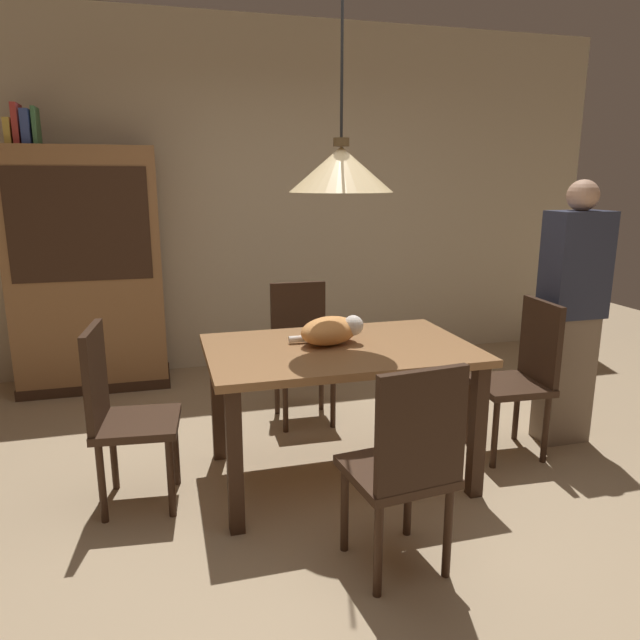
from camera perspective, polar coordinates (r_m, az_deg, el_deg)
ground at (r=3.04m, az=2.55°, el=-18.53°), size 10.00×10.00×0.00m
back_wall at (r=5.16m, az=-6.52°, el=11.62°), size 6.40×0.10×2.90m
dining_table at (r=3.15m, az=1.90°, el=-4.32°), size 1.40×0.90×0.75m
chair_near_front at (r=2.44m, az=8.36°, el=-13.46°), size 0.44×0.44×0.93m
chair_left_side at (r=3.08m, az=-18.84°, el=-8.19°), size 0.44×0.44×0.93m
chair_far_back at (r=4.00m, az=-1.82°, el=-2.48°), size 0.41×0.41×0.93m
chair_right_side at (r=3.67m, az=19.04°, el=-4.72°), size 0.42×0.42×0.93m
cat_sleeping at (r=3.14m, az=1.11°, el=-1.01°), size 0.41×0.33×0.16m
pendant_lamp at (r=3.00m, az=2.06°, el=14.46°), size 0.52×0.52×1.30m
hutch_bookcase at (r=4.85m, az=-21.60°, el=3.99°), size 1.12×0.45×1.85m
book_yellow_short at (r=4.88m, az=-27.90°, el=15.86°), size 0.04×0.20×0.18m
book_red_tall at (r=4.87m, az=-27.28°, el=16.53°), size 0.04×0.22×0.28m
book_blue_wide at (r=4.86m, az=-26.50°, el=16.38°), size 0.06×0.24×0.24m
book_green_slim at (r=4.85m, az=-25.83°, el=16.57°), size 0.03×0.20×0.26m
person_standing at (r=3.88m, az=23.17°, el=0.48°), size 0.36×0.22×1.61m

